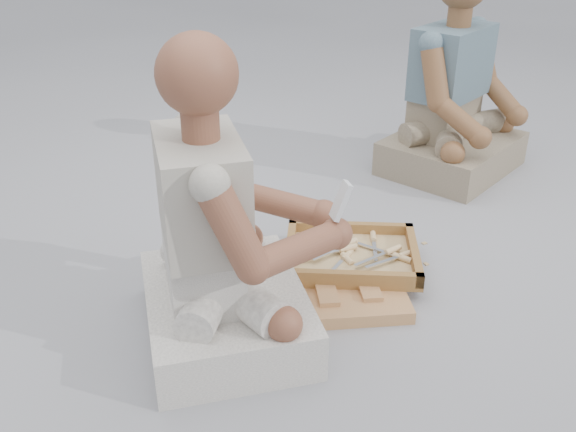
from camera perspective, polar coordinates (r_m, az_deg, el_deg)
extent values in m
plane|color=#94949A|center=(2.17, 3.06, -8.53)|extent=(60.00, 60.00, 0.00)
cube|color=#A26E3E|center=(2.25, 1.37, -6.28)|extent=(0.71, 0.51, 0.05)
cube|color=brown|center=(2.36, 5.64, -3.82)|extent=(0.56, 0.49, 0.01)
cube|color=brown|center=(2.50, 5.57, -1.11)|extent=(0.47, 0.15, 0.05)
cube|color=brown|center=(2.19, 5.79, -5.52)|extent=(0.47, 0.15, 0.05)
cube|color=brown|center=(2.37, 11.13, -3.30)|extent=(0.12, 0.38, 0.05)
cube|color=brown|center=(2.35, 0.18, -3.01)|extent=(0.12, 0.38, 0.05)
cube|color=tan|center=(2.35, 5.65, -3.59)|extent=(0.49, 0.42, 0.01)
cube|color=silver|center=(2.32, 2.99, -3.45)|extent=(0.15, 0.05, 0.00)
cylinder|color=tan|center=(2.36, 5.35, -2.85)|extent=(0.07, 0.04, 0.02)
cube|color=silver|center=(2.30, 8.41, -4.05)|extent=(0.15, 0.06, 0.00)
cylinder|color=tan|center=(2.36, 10.53, -3.33)|extent=(0.07, 0.04, 0.02)
cube|color=silver|center=(2.26, 4.12, -4.71)|extent=(0.11, 0.12, 0.00)
cylinder|color=tan|center=(2.35, 5.29, -3.46)|extent=(0.06, 0.07, 0.02)
cube|color=silver|center=(2.33, 3.57, -3.28)|extent=(0.14, 0.09, 0.00)
cylinder|color=tan|center=(2.39, 5.47, -2.40)|extent=(0.07, 0.05, 0.02)
cube|color=silver|center=(2.38, 7.79, -2.92)|extent=(0.11, 0.12, 0.00)
cylinder|color=tan|center=(2.34, 10.16, -3.69)|extent=(0.06, 0.07, 0.02)
cube|color=silver|center=(2.40, 4.04, -2.59)|extent=(0.05, 0.15, 0.00)
cylinder|color=tan|center=(2.32, 5.28, -3.83)|extent=(0.04, 0.07, 0.02)
cube|color=silver|center=(2.38, 7.73, -3.06)|extent=(0.05, 0.15, 0.00)
cylinder|color=tan|center=(2.47, 7.57, -1.77)|extent=(0.04, 0.07, 0.02)
cube|color=silver|center=(2.30, 7.36, -3.81)|extent=(0.14, 0.08, 0.00)
cylinder|color=tan|center=(2.37, 9.31, -2.98)|extent=(0.07, 0.05, 0.02)
cube|color=tan|center=(2.48, -3.12, -3.42)|extent=(0.02, 0.02, 0.00)
cube|color=tan|center=(2.38, -2.98, -4.78)|extent=(0.02, 0.02, 0.00)
cube|color=tan|center=(2.59, -2.19, -1.97)|extent=(0.02, 0.02, 0.00)
cube|color=tan|center=(2.47, 12.19, -4.18)|extent=(0.02, 0.02, 0.00)
cube|color=tan|center=(2.17, 8.20, -8.74)|extent=(0.02, 0.02, 0.00)
cube|color=tan|center=(2.54, 10.70, -3.06)|extent=(0.02, 0.02, 0.00)
cube|color=tan|center=(2.61, 12.02, -2.37)|extent=(0.02, 0.02, 0.00)
cube|color=tan|center=(2.19, -1.72, -8.07)|extent=(0.02, 0.02, 0.00)
cube|color=tan|center=(2.38, 4.10, -4.91)|extent=(0.02, 0.02, 0.00)
cube|color=tan|center=(2.35, 3.88, -5.27)|extent=(0.02, 0.02, 0.00)
cube|color=tan|center=(2.11, 1.39, -9.50)|extent=(0.02, 0.02, 0.00)
cube|color=tan|center=(2.63, -3.50, -1.42)|extent=(0.02, 0.02, 0.00)
cube|color=tan|center=(2.63, 7.18, -1.68)|extent=(0.02, 0.02, 0.00)
cube|color=tan|center=(2.54, -2.93, -2.63)|extent=(0.02, 0.02, 0.00)
cube|color=silver|center=(2.05, -5.53, -8.42)|extent=(0.52, 0.64, 0.16)
cube|color=silver|center=(1.94, -7.58, -4.55)|extent=(0.23, 0.35, 0.19)
cube|color=#A7A094|center=(1.82, -7.73, 2.18)|extent=(0.25, 0.39, 0.31)
sphere|color=brown|center=(1.71, -8.09, 12.38)|extent=(0.22, 0.22, 0.22)
sphere|color=brown|center=(2.02, 3.19, 0.10)|extent=(0.10, 0.10, 0.10)
sphere|color=brown|center=(1.92, 4.32, -1.56)|extent=(0.10, 0.10, 0.10)
cube|color=gray|center=(3.29, 14.32, 5.43)|extent=(0.82, 0.79, 0.17)
cube|color=gray|center=(3.26, 13.66, 8.69)|extent=(0.41, 0.39, 0.20)
cube|color=slate|center=(3.18, 14.37, 13.14)|extent=(0.46, 0.44, 0.33)
sphere|color=brown|center=(3.32, 19.70, 8.40)|extent=(0.10, 0.10, 0.10)
sphere|color=brown|center=(2.97, 16.70, 6.70)|extent=(0.10, 0.10, 0.10)
cube|color=silver|center=(1.87, 4.73, 1.35)|extent=(0.06, 0.05, 0.12)
cube|color=black|center=(1.87, 4.74, 1.64)|extent=(0.02, 0.04, 0.04)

